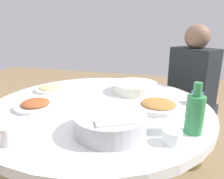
% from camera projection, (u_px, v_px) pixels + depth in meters
% --- Properties ---
extents(round_dining_table, '(1.25, 1.25, 0.76)m').
position_uv_depth(round_dining_table, '(99.00, 119.00, 1.27)').
color(round_dining_table, '#99999E').
rests_on(round_dining_table, ground).
extents(rice_bowl, '(0.31, 0.31, 0.09)m').
position_uv_depth(rice_bowl, '(111.00, 123.00, 0.91)').
color(rice_bowl, '#B2B5BA').
rests_on(rice_bowl, round_dining_table).
extents(soup_bowl, '(0.30, 0.30, 0.06)m').
position_uv_depth(soup_bowl, '(135.00, 88.00, 1.45)').
color(soup_bowl, white).
rests_on(soup_bowl, round_dining_table).
extents(dish_stirfry, '(0.23, 0.23, 0.05)m').
position_uv_depth(dish_stirfry, '(36.00, 105.00, 1.19)').
color(dish_stirfry, silver).
rests_on(dish_stirfry, round_dining_table).
extents(dish_noodles, '(0.22, 0.22, 0.04)m').
position_uv_depth(dish_noodles, '(52.00, 88.00, 1.50)').
color(dish_noodles, white).
rests_on(dish_noodles, round_dining_table).
extents(dish_tofu_braise, '(0.25, 0.25, 0.05)m').
position_uv_depth(dish_tofu_braise, '(158.00, 105.00, 1.17)').
color(dish_tofu_braise, silver).
rests_on(dish_tofu_braise, round_dining_table).
extents(green_bottle, '(0.08, 0.08, 0.22)m').
position_uv_depth(green_bottle, '(195.00, 113.00, 0.90)').
color(green_bottle, '#31884D').
rests_on(green_bottle, round_dining_table).
extents(tea_cup_near, '(0.08, 0.08, 0.05)m').
position_uv_depth(tea_cup_near, '(172.00, 137.00, 0.84)').
color(tea_cup_near, white).
rests_on(tea_cup_near, round_dining_table).
extents(tea_cup_far, '(0.07, 0.07, 0.07)m').
position_uv_depth(tea_cup_far, '(197.00, 98.00, 1.25)').
color(tea_cup_far, '#2B5697').
rests_on(tea_cup_far, round_dining_table).
extents(tea_cup_side, '(0.06, 0.06, 0.07)m').
position_uv_depth(tea_cup_side, '(9.00, 136.00, 0.82)').
color(tea_cup_side, white).
rests_on(tea_cup_side, round_dining_table).
extents(stool_for_diner_left, '(0.32, 0.32, 0.44)m').
position_uv_depth(stool_for_diner_left, '(186.00, 139.00, 1.92)').
color(stool_for_diner_left, brown).
rests_on(stool_for_diner_left, ground).
extents(diner_left, '(0.46, 0.46, 0.76)m').
position_uv_depth(diner_left, '(192.00, 81.00, 1.76)').
color(diner_left, '#2D333D').
rests_on(diner_left, stool_for_diner_left).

